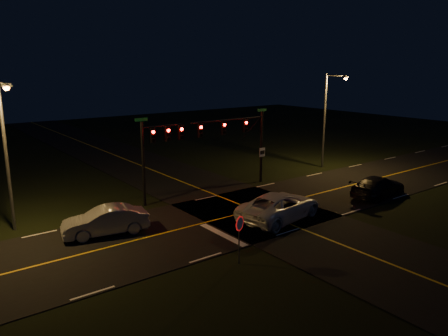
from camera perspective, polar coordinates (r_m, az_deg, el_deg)
ground at (r=30.26m, az=3.92°, el=-5.57°), size 120.00×120.00×0.00m
road_ew at (r=30.25m, az=3.92°, el=-5.53°), size 120.00×9.00×0.04m
road_ns at (r=30.25m, az=3.92°, el=-5.53°), size 8.00×120.00×0.04m
lane_markings at (r=30.33m, az=4.39°, el=-5.44°), size 120.00×120.00×0.01m
streetlight_nw at (r=28.01m, az=-26.58°, el=2.81°), size 0.50×2.46×9.00m
streetlight_ne at (r=42.88m, az=13.40°, el=7.00°), size 0.50×2.46×9.00m
signal_mast_ne at (r=35.29m, az=2.06°, el=4.45°), size 7.47×0.41×6.26m
signal_mast_nw at (r=31.18m, az=-8.77°, el=2.96°), size 3.77×0.41×6.26m
stop_sign at (r=21.80m, az=2.05°, el=-8.02°), size 0.75×0.33×2.55m
pickup_white at (r=28.42m, az=7.26°, el=-5.04°), size 5.10×7.31×1.75m
suv_dark at (r=35.07m, az=19.46°, el=-2.35°), size 3.20×5.76×1.55m
sedan_silver at (r=26.71m, az=-15.24°, el=-6.77°), size 3.64×5.60×1.62m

